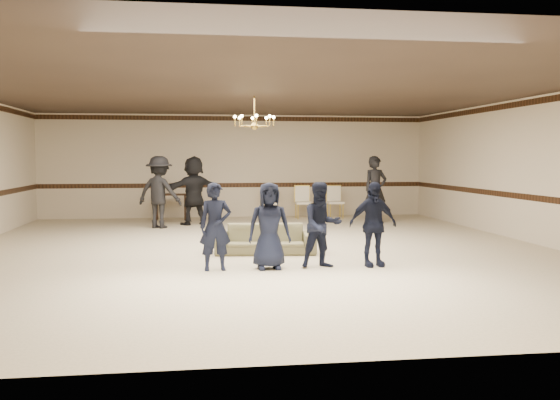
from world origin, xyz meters
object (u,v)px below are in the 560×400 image
Objects in this scene: boy_a at (215,227)px; banquet_chair_mid at (303,202)px; boy_b at (269,226)px; settee at (265,239)px; chandelier at (254,111)px; adult_left at (159,192)px; adult_right at (375,190)px; banquet_chair_left at (271,203)px; adult_mid at (194,190)px; boy_c at (322,225)px; boy_d at (373,224)px; console_table at (171,207)px; banquet_chair_right at (335,202)px.

boy_a is 1.47× the size of banquet_chair_mid.
boy_b is 1.75m from settee.
chandelier reaches higher than adult_left.
adult_right is 1.93× the size of banquet_chair_left.
adult_mid reaches higher than banquet_chair_left.
boy_c is at bearing -85.26° from banquet_chair_left.
boy_d is 9.31m from console_table.
banquet_chair_mid is (2.98, 8.33, -0.24)m from boy_a.
chandelier is 4.20m from boy_d.
boy_b is at bearing -133.20° from adult_right.
boy_b reaches higher than banquet_chair_right.
adult_mid reaches higher than console_table.
boy_b is at bearing 172.92° from boy_d.
adult_left reaches higher than boy_a.
banquet_chair_left is (1.01, 5.16, -2.38)m from chandelier.
boy_c is 1.47× the size of banquet_chair_mid.
adult_left reaches higher than banquet_chair_right.
console_table is at bearing 101.00° from boy_b.
boy_a is 0.77× the size of adult_mid.
banquet_chair_left reaches higher than settee.
console_table is (-5.78, 1.85, -0.56)m from adult_right.
console_table is (-2.05, 6.84, 0.11)m from settee.
banquet_chair_left reaches higher than console_table.
boy_b is 0.77× the size of adult_right.
boy_a is at bearing -138.66° from adult_right.
adult_left is 4.68m from banquet_chair_mid.
console_table is (-3.00, 0.20, -0.10)m from banquet_chair_left.
console_table is (-2.82, 8.53, -0.34)m from boy_c.
boy_c is 1.00× the size of boy_d.
boy_c is 0.77× the size of adult_mid.
banquet_chair_left and banquet_chair_mid have the same top height.
boy_b is at bearing -91.40° from banquet_chair_left.
banquet_chair_left is at bearing 80.76° from boy_c.
console_table is at bearing 110.35° from chandelier.
adult_right is 3.26m from banquet_chair_left.
settee is at bearing -87.52° from chandelier.
boy_d is 1.47× the size of banquet_chair_mid.
console_table is at bearing -177.82° from banquet_chair_left.
console_table is (-0.68, 1.45, -0.56)m from adult_mid.
banquet_chair_left is at bearing 71.79° from boy_a.
boy_d is (2.70, 0.00, 0.00)m from boy_a.
boy_c is (0.90, 0.00, 0.00)m from boy_b.
boy_d is 0.75× the size of settee.
boy_d is at bearing 91.50° from adult_mid.
boy_a is 0.75× the size of settee.
boy_c is (0.83, -3.17, -2.14)m from chandelier.
boy_a is 0.90m from boy_b.
adult_mid is 2.03× the size of console_table.
adult_right reaches higher than console_table.
chandelier is at bearing -95.11° from banquet_chair_left.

